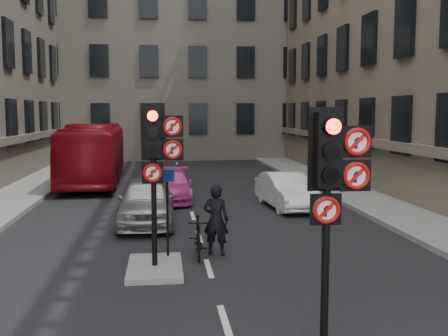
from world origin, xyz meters
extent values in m
cube|color=gray|center=(7.20, 12.00, 0.08)|extent=(3.00, 50.00, 0.16)
cube|color=gray|center=(-1.20, 5.00, 0.06)|extent=(1.20, 2.00, 0.12)
cube|color=#686258|center=(0.00, 38.00, 10.00)|extent=(30.00, 14.00, 20.00)
cylinder|color=black|center=(1.40, 1.00, 1.20)|extent=(0.12, 0.12, 2.40)
cube|color=black|center=(1.40, 1.00, 2.95)|extent=(0.36, 0.28, 1.10)
cube|color=black|center=(1.40, 1.13, 2.95)|extent=(0.52, 0.03, 1.25)
cylinder|color=#FF1407|center=(1.40, 0.76, 3.30)|extent=(0.22, 0.01, 0.22)
cylinder|color=black|center=(1.40, 0.76, 2.95)|extent=(0.22, 0.01, 0.22)
cylinder|color=black|center=(1.40, 0.76, 2.60)|extent=(0.22, 0.01, 0.22)
cube|color=black|center=(1.82, 0.98, 3.07)|extent=(0.47, 0.05, 0.47)
cylinder|color=white|center=(1.82, 0.94, 3.07)|extent=(0.41, 0.02, 0.41)
torus|color=#BF0C0A|center=(1.82, 0.93, 3.07)|extent=(0.41, 0.06, 0.41)
cube|color=#BF0C0A|center=(1.82, 0.92, 3.07)|extent=(0.25, 0.01, 0.25)
cube|color=black|center=(1.82, 0.98, 2.57)|extent=(0.47, 0.05, 0.47)
cylinder|color=white|center=(1.82, 0.94, 2.57)|extent=(0.41, 0.02, 0.41)
torus|color=#BF0C0A|center=(1.82, 0.93, 2.57)|extent=(0.41, 0.06, 0.41)
cube|color=#BF0C0A|center=(1.82, 0.92, 2.57)|extent=(0.25, 0.01, 0.25)
cube|color=black|center=(1.38, 0.98, 2.07)|extent=(0.47, 0.05, 0.47)
cylinder|color=white|center=(1.38, 0.94, 2.07)|extent=(0.41, 0.02, 0.41)
torus|color=#BF0C0A|center=(1.38, 0.93, 2.07)|extent=(0.41, 0.06, 0.41)
cube|color=#BF0C0A|center=(1.38, 0.92, 2.07)|extent=(0.25, 0.01, 0.25)
cylinder|color=black|center=(-1.20, 5.00, 1.32)|extent=(0.12, 0.12, 2.40)
cube|color=black|center=(-1.20, 5.00, 3.07)|extent=(0.36, 0.28, 1.10)
cube|color=black|center=(-1.20, 5.13, 3.07)|extent=(0.52, 0.03, 1.25)
cylinder|color=#FF1407|center=(-1.20, 4.75, 3.42)|extent=(0.22, 0.02, 0.22)
cylinder|color=black|center=(-1.20, 4.75, 3.07)|extent=(0.22, 0.02, 0.22)
cylinder|color=black|center=(-1.20, 4.75, 2.72)|extent=(0.22, 0.02, 0.22)
cube|color=black|center=(-0.78, 4.98, 3.19)|extent=(0.47, 0.05, 0.47)
cylinder|color=white|center=(-0.78, 4.94, 3.19)|extent=(0.41, 0.02, 0.41)
torus|color=#BF0C0A|center=(-0.78, 4.92, 3.19)|extent=(0.41, 0.06, 0.41)
cube|color=#BF0C0A|center=(-0.78, 4.92, 3.19)|extent=(0.25, 0.02, 0.25)
cube|color=black|center=(-0.78, 4.98, 2.69)|extent=(0.47, 0.05, 0.47)
cylinder|color=white|center=(-0.78, 4.94, 2.69)|extent=(0.41, 0.02, 0.41)
torus|color=#BF0C0A|center=(-0.78, 4.92, 2.69)|extent=(0.41, 0.06, 0.41)
cube|color=#BF0C0A|center=(-0.78, 4.92, 2.69)|extent=(0.25, 0.02, 0.25)
cube|color=black|center=(-1.22, 4.98, 2.19)|extent=(0.47, 0.05, 0.47)
cylinder|color=white|center=(-1.22, 4.94, 2.19)|extent=(0.41, 0.02, 0.41)
torus|color=#BF0C0A|center=(-1.22, 4.92, 2.19)|extent=(0.41, 0.06, 0.41)
cube|color=#BF0C0A|center=(-1.22, 4.92, 2.19)|extent=(0.25, 0.02, 0.25)
imported|color=#A1A3A8|center=(-1.51, 9.89, 0.73)|extent=(1.78, 4.29, 1.45)
imported|color=white|center=(3.48, 12.08, 0.64)|extent=(1.69, 3.98, 1.28)
imported|color=#DA409F|center=(-0.65, 14.19, 0.59)|extent=(1.84, 4.16, 1.19)
imported|color=maroon|center=(-4.35, 20.05, 1.46)|extent=(2.78, 10.54, 2.92)
imported|color=black|center=(-0.17, 6.00, 0.49)|extent=(0.53, 1.64, 0.98)
imported|color=black|center=(0.28, 6.10, 0.87)|extent=(0.74, 0.61, 1.75)
cylinder|color=black|center=(-0.90, 5.75, 1.12)|extent=(0.06, 0.06, 2.01)
cube|color=navy|center=(-0.90, 5.70, 2.03)|extent=(0.35, 0.15, 0.28)
camera|label=1|loc=(-1.02, -6.41, 3.51)|focal=42.00mm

